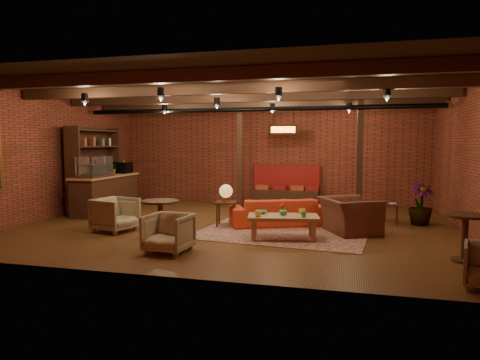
% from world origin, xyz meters
% --- Properties ---
extents(floor, '(10.00, 10.00, 0.00)m').
position_xyz_m(floor, '(0.00, 0.00, 0.00)').
color(floor, '#3D1C0F').
rests_on(floor, ground).
extents(ceiling, '(10.00, 8.00, 0.02)m').
position_xyz_m(ceiling, '(0.00, 0.00, 3.20)').
color(ceiling, black).
rests_on(ceiling, wall_back).
extents(wall_back, '(10.00, 0.02, 3.20)m').
position_xyz_m(wall_back, '(0.00, 4.00, 1.60)').
color(wall_back, brown).
rests_on(wall_back, ground).
extents(wall_front, '(10.00, 0.02, 3.20)m').
position_xyz_m(wall_front, '(0.00, -4.00, 1.60)').
color(wall_front, brown).
rests_on(wall_front, ground).
extents(wall_left, '(0.02, 8.00, 3.20)m').
position_xyz_m(wall_left, '(-5.00, 0.00, 1.60)').
color(wall_left, brown).
rests_on(wall_left, ground).
extents(wall_right, '(0.02, 8.00, 3.20)m').
position_xyz_m(wall_right, '(5.00, 0.00, 1.60)').
color(wall_right, brown).
rests_on(wall_right, ground).
extents(ceiling_beams, '(9.80, 6.40, 0.22)m').
position_xyz_m(ceiling_beams, '(0.00, 0.00, 3.08)').
color(ceiling_beams, '#311E10').
rests_on(ceiling_beams, ceiling).
extents(ceiling_pipe, '(9.60, 0.12, 0.12)m').
position_xyz_m(ceiling_pipe, '(0.00, 1.60, 2.85)').
color(ceiling_pipe, black).
rests_on(ceiling_pipe, ceiling).
extents(post_left, '(0.16, 0.16, 3.20)m').
position_xyz_m(post_left, '(-0.60, 2.60, 1.60)').
color(post_left, '#311E10').
rests_on(post_left, ground).
extents(post_right, '(0.16, 0.16, 3.20)m').
position_xyz_m(post_right, '(2.80, 2.00, 1.60)').
color(post_right, '#311E10').
rests_on(post_right, ground).
extents(service_counter, '(0.80, 2.50, 1.60)m').
position_xyz_m(service_counter, '(-4.10, 1.00, 0.80)').
color(service_counter, '#311E10').
rests_on(service_counter, ground).
extents(plant_counter, '(0.35, 0.39, 0.30)m').
position_xyz_m(plant_counter, '(-4.00, 1.20, 1.22)').
color(plant_counter, '#337F33').
rests_on(plant_counter, service_counter).
extents(shelving_hutch, '(0.52, 2.00, 2.40)m').
position_xyz_m(shelving_hutch, '(-4.50, 1.10, 1.20)').
color(shelving_hutch, '#311E10').
rests_on(shelving_hutch, ground).
extents(banquette, '(2.10, 0.70, 1.00)m').
position_xyz_m(banquette, '(0.60, 3.55, 0.50)').
color(banquette, maroon).
rests_on(banquette, ground).
extents(service_sign, '(0.86, 0.06, 0.30)m').
position_xyz_m(service_sign, '(0.60, 3.10, 2.35)').
color(service_sign, orange).
rests_on(service_sign, ceiling).
extents(ceiling_spotlights, '(6.40, 4.40, 0.28)m').
position_xyz_m(ceiling_spotlights, '(0.00, 0.00, 2.86)').
color(ceiling_spotlights, black).
rests_on(ceiling_spotlights, ceiling).
extents(rug, '(3.86, 3.11, 0.01)m').
position_xyz_m(rug, '(1.15, -0.47, 0.01)').
color(rug, maroon).
rests_on(rug, floor).
extents(sofa, '(2.39, 1.69, 0.65)m').
position_xyz_m(sofa, '(0.91, 0.31, 0.33)').
color(sofa, red).
rests_on(sofa, floor).
extents(coffee_table, '(1.52, 0.95, 0.74)m').
position_xyz_m(coffee_table, '(1.24, -1.13, 0.43)').
color(coffee_table, '#A37C4C').
rests_on(coffee_table, floor).
extents(side_table_lamp, '(0.54, 0.54, 0.99)m').
position_xyz_m(side_table_lamp, '(-0.25, -0.12, 0.75)').
color(side_table_lamp, '#311E10').
rests_on(side_table_lamp, floor).
extents(round_table_left, '(0.76, 0.76, 0.79)m').
position_xyz_m(round_table_left, '(-1.18, -1.72, 0.54)').
color(round_table_left, '#311E10').
rests_on(round_table_left, floor).
extents(armchair_a, '(0.93, 0.97, 0.83)m').
position_xyz_m(armchair_a, '(-2.46, -1.29, 0.41)').
color(armchair_a, '#BBB091').
rests_on(armchair_a, floor).
extents(armchair_b, '(0.80, 0.76, 0.76)m').
position_xyz_m(armchair_b, '(-0.58, -2.68, 0.38)').
color(armchair_b, '#BBB091').
rests_on(armchair_b, floor).
extents(armchair_right, '(1.22, 1.41, 1.04)m').
position_xyz_m(armchair_right, '(2.57, -0.23, 0.52)').
color(armchair_right, brown).
rests_on(armchair_right, floor).
extents(side_table_book, '(0.47, 0.47, 0.51)m').
position_xyz_m(side_table_book, '(3.49, 1.13, 0.45)').
color(side_table_book, '#311E10').
rests_on(side_table_book, floor).
extents(round_table_right, '(0.68, 0.68, 0.79)m').
position_xyz_m(round_table_right, '(4.40, -2.03, 0.53)').
color(round_table_right, '#311E10').
rests_on(round_table_right, floor).
extents(plant_tall, '(2.03, 2.03, 2.98)m').
position_xyz_m(plant_tall, '(4.20, 1.17, 1.49)').
color(plant_tall, '#4C7F4C').
rests_on(plant_tall, floor).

